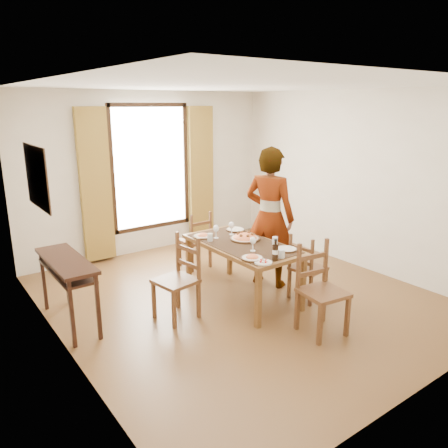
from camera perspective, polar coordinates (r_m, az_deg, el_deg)
ground at (r=5.90m, az=2.02°, el=-9.51°), size 5.00×5.00×0.00m
room_shell at (r=5.53m, az=1.31°, el=5.59°), size 4.60×5.10×2.74m
console_table at (r=5.28m, az=-19.89°, el=-5.48°), size 0.38×1.20×0.80m
dining_table at (r=5.65m, az=2.40°, el=-3.21°), size 0.84×1.62×0.76m
chair_west at (r=5.24m, az=-6.02°, el=-7.39°), size 0.51×0.51×0.99m
chair_north at (r=6.79m, az=-3.69°, el=-2.30°), size 0.41×0.41×0.90m
chair_south at (r=5.00m, az=12.54°, el=-8.69°), size 0.51×0.51×1.02m
chair_east at (r=5.79m, az=10.74°, el=-5.84°), size 0.44×0.44×0.89m
man at (r=6.04m, az=5.97°, el=0.84°), size 1.06×1.00×1.95m
plate_sw at (r=5.06m, az=3.70°, el=-4.28°), size 0.27×0.27×0.05m
plate_se at (r=5.41m, az=8.15°, el=-3.10°), size 0.27×0.27×0.05m
plate_nw at (r=5.88m, az=-2.80°, el=-1.44°), size 0.27×0.27×0.05m
plate_ne at (r=6.18m, az=1.50°, el=-0.58°), size 0.27×0.27×0.05m
pasta_platter at (r=5.75m, az=2.74°, el=-1.57°), size 0.40×0.40×0.10m
caprese_plate at (r=4.94m, az=5.15°, el=-4.89°), size 0.20×0.20×0.04m
wine_glass_a at (r=5.30m, az=3.79°, el=-2.61°), size 0.08×0.08×0.18m
wine_glass_b at (r=5.95m, az=0.99°, el=-0.56°), size 0.08×0.08×0.18m
wine_glass_c at (r=5.79m, az=-1.04°, el=-1.00°), size 0.08×0.08×0.18m
tumbler_a at (r=5.59m, az=6.67°, el=-2.18°), size 0.07×0.07×0.10m
tumbler_b at (r=5.69m, az=-1.84°, el=-1.75°), size 0.07×0.07×0.10m
tumbler_c at (r=5.12m, az=7.57°, el=-3.88°), size 0.07×0.07×0.10m
wine_bottle at (r=5.02m, az=6.73°, el=-3.36°), size 0.07×0.07×0.25m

